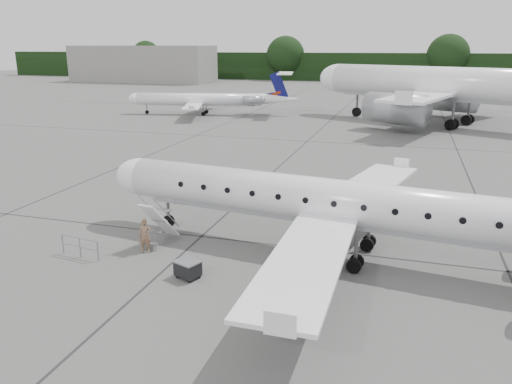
% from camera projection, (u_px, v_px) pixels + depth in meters
% --- Properties ---
extents(ground, '(320.00, 320.00, 0.00)m').
position_uv_depth(ground, '(319.00, 272.00, 22.69)').
color(ground, '#61615E').
rests_on(ground, ground).
extents(treeline, '(260.00, 4.00, 8.00)m').
position_uv_depth(treeline, '(399.00, 68.00, 140.94)').
color(treeline, black).
rests_on(treeline, ground).
extents(terminal_building, '(40.00, 14.00, 10.00)m').
position_uv_depth(terminal_building, '(143.00, 64.00, 141.78)').
color(terminal_building, gray).
rests_on(terminal_building, ground).
extents(main_regional_jet, '(32.24, 25.07, 7.62)m').
position_uv_depth(main_regional_jet, '(344.00, 181.00, 23.43)').
color(main_regional_jet, white).
rests_on(main_regional_jet, ground).
extents(airstair, '(1.14, 2.37, 2.39)m').
position_uv_depth(airstair, '(160.00, 221.00, 25.75)').
color(airstair, white).
rests_on(airstair, ground).
extents(passenger, '(0.72, 0.57, 1.73)m').
position_uv_depth(passenger, '(145.00, 236.00, 24.71)').
color(passenger, brown).
rests_on(passenger, ground).
extents(safety_railing, '(2.19, 0.37, 1.00)m').
position_uv_depth(safety_railing, '(80.00, 248.00, 24.18)').
color(safety_railing, gray).
rests_on(safety_railing, ground).
extents(baggage_cart, '(1.23, 1.13, 0.87)m').
position_uv_depth(baggage_cart, '(188.00, 269.00, 22.04)').
color(baggage_cart, black).
rests_on(baggage_cart, ground).
extents(bg_narrowbody, '(49.72, 44.15, 14.75)m').
position_uv_depth(bg_narrowbody, '(450.00, 67.00, 62.48)').
color(bg_narrowbody, white).
rests_on(bg_narrowbody, ground).
extents(bg_regional_left, '(26.88, 21.59, 6.29)m').
position_uv_depth(bg_regional_left, '(199.00, 93.00, 73.95)').
color(bg_regional_left, white).
rests_on(bg_regional_left, ground).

